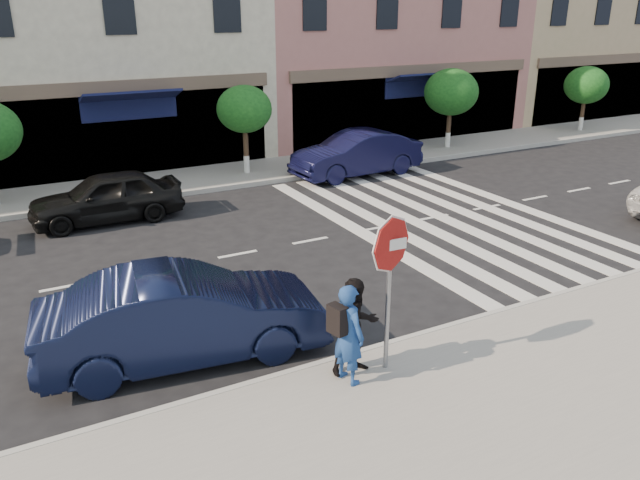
{
  "coord_description": "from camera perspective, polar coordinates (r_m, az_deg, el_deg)",
  "views": [
    {
      "loc": [
        -4.92,
        -9.39,
        5.7
      ],
      "look_at": [
        0.48,
        0.66,
        1.4
      ],
      "focal_mm": 35.0,
      "sensor_mm": 36.0,
      "label": 1
    }
  ],
  "objects": [
    {
      "name": "car_near_mid",
      "position": [
        10.84,
        -12.34,
        -6.79
      ],
      "size": [
        4.99,
        2.32,
        1.58
      ],
      "primitive_type": "imported",
      "rotation": [
        0.0,
        0.0,
        1.43
      ],
      "color": "black",
      "rests_on": "ground"
    },
    {
      "name": "car_far_right",
      "position": [
        22.28,
        3.36,
        7.87
      ],
      "size": [
        4.82,
        1.9,
        1.56
      ],
      "primitive_type": "imported",
      "rotation": [
        0.0,
        0.0,
        -1.52
      ],
      "color": "black",
      "rests_on": "ground"
    },
    {
      "name": "walker",
      "position": [
        9.92,
        3.32,
        -7.92
      ],
      "size": [
        0.79,
        0.62,
        1.62
      ],
      "primitive_type": "imported",
      "rotation": [
        0.0,
        0.0,
        -0.01
      ],
      "color": "black",
      "rests_on": "sidewalk_near"
    },
    {
      "name": "building_east_far",
      "position": [
        39.15,
        20.61,
        19.89
      ],
      "size": [
        12.0,
        9.0,
        12.0
      ],
      "primitive_type": "cube",
      "color": "tan",
      "rests_on": "ground"
    },
    {
      "name": "car_far_mid",
      "position": [
        18.38,
        -18.95,
        3.74
      ],
      "size": [
        4.13,
        1.67,
        1.41
      ],
      "primitive_type": "imported",
      "rotation": [
        0.0,
        0.0,
        -1.57
      ],
      "color": "black",
      "rests_on": "ground"
    },
    {
      "name": "street_tree_eb",
      "position": [
        32.26,
        23.17,
        12.88
      ],
      "size": [
        2.0,
        2.0,
        2.94
      ],
      "color": "#473323",
      "rests_on": "sidewalk_far"
    },
    {
      "name": "sidewalk_far",
      "position": [
        21.72,
        -14.26,
        5.0
      ],
      "size": [
        60.0,
        3.0,
        0.15
      ],
      "primitive_type": "cube",
      "color": "gray",
      "rests_on": "ground"
    },
    {
      "name": "street_tree_ea",
      "position": [
        26.55,
        11.9,
        13.08
      ],
      "size": [
        2.2,
        2.2,
        3.19
      ],
      "color": "#473323",
      "rests_on": "sidewalk_far"
    },
    {
      "name": "ground",
      "position": [
        12.04,
        -0.55,
        -7.61
      ],
      "size": [
        120.0,
        120.0,
        0.0
      ],
      "primitive_type": "plane",
      "color": "black",
      "rests_on": "ground"
    },
    {
      "name": "building_centre",
      "position": [
        26.76,
        -19.92,
        19.09
      ],
      "size": [
        11.0,
        9.0,
        11.0
      ],
      "primitive_type": "cube",
      "color": "#EEE2C4",
      "rests_on": "ground"
    },
    {
      "name": "stop_sign",
      "position": [
        9.6,
        6.46,
        -1.84
      ],
      "size": [
        0.93,
        0.12,
        2.62
      ],
      "rotation": [
        0.0,
        0.0,
        -0.05
      ],
      "color": "gray",
      "rests_on": "sidewalk_near"
    },
    {
      "name": "photographer",
      "position": [
        9.69,
        2.62,
        -8.57
      ],
      "size": [
        0.52,
        0.67,
        1.65
      ],
      "primitive_type": "imported",
      "rotation": [
        0.0,
        0.0,
        1.8
      ],
      "color": "navy",
      "rests_on": "sidewalk_near"
    },
    {
      "name": "street_tree_c",
      "position": [
        21.94,
        -6.93,
        11.75
      ],
      "size": [
        1.9,
        1.9,
        3.04
      ],
      "color": "#473323",
      "rests_on": "sidewalk_far"
    },
    {
      "name": "sidewalk_near",
      "position": [
        9.36,
        10.68,
        -16.69
      ],
      "size": [
        60.0,
        4.5,
        0.15
      ],
      "primitive_type": "cube",
      "color": "gray",
      "rests_on": "ground"
    }
  ]
}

